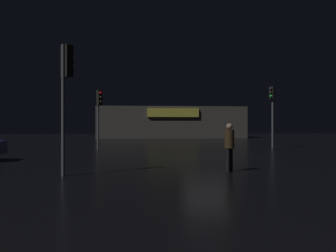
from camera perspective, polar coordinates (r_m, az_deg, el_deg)
ground_plane at (r=19.39m, az=6.22°, el=-4.80°), size 120.00×120.00×0.00m
store_building at (r=51.61m, az=0.34°, el=0.55°), size 20.01×7.30×4.24m
traffic_signal_main at (r=25.80m, az=-10.61°, el=2.92°), size 0.42×0.43×4.08m
traffic_signal_opposite at (r=12.54m, az=-15.42°, el=7.38°), size 0.42×0.42×4.25m
traffic_signal_cross_right at (r=27.95m, az=15.78°, el=3.18°), size 0.42×0.43×4.48m
pedestrian at (r=13.29m, az=9.46°, el=-2.68°), size 0.47×0.47×1.71m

